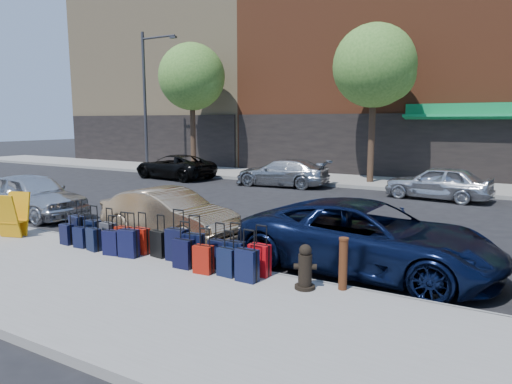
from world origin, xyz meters
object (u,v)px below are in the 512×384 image
Objects in this scene: tree_center at (377,68)px; car_near_2 at (368,237)px; display_rack at (12,215)px; car_far_0 at (175,167)px; tree_left at (194,79)px; bollard at (343,263)px; streetlight at (147,93)px; car_far_2 at (438,183)px; suitcase_front_5 at (159,244)px; car_near_0 at (33,195)px; car_far_1 at (282,173)px; fire_hydrant at (305,268)px; car_near_1 at (169,214)px.

car_near_2 is (3.40, -12.61, -4.70)m from tree_center.
car_far_0 is (-4.85, 12.02, -0.05)m from display_rack.
tree_left reaches higher than display_rack.
tree_left is 20.44m from bollard.
streetlight is 2.05× the size of car_far_2.
suitcase_front_5 is 1.00× the size of bollard.
bollard is 0.22× the size of car_near_0.
car_far_0 reaches higher than display_rack.
streetlight is 16.92m from display_rack.
car_far_1 is at bearing -19.83° from tree_left.
car_far_1 reaches higher than bollard.
car_far_1 is (-6.43, 11.96, 0.13)m from fire_hydrant.
display_rack is at bearing 130.68° from car_near_1.
car_near_0 is at bearing 171.60° from bollard.
display_rack reaches higher than fire_hydrant.
streetlight reaches higher than fire_hydrant.
fire_hydrant is 10.37m from car_near_0.
suitcase_front_5 is (-0.59, -14.28, -4.98)m from tree_center.
tree_left is 8.77m from car_far_1.
tree_center is 6.47m from car_far_1.
car_near_1 is at bearing -98.29° from tree_center.
car_near_1 reaches higher than display_rack.
tree_center is at bearing 2.98° from streetlight.
car_near_1 is at bearing -55.28° from tree_left.
tree_center is at bearing 76.59° from fire_hydrant.
streetlight is 1.56× the size of car_near_2.
car_near_1 is at bearing -45.50° from streetlight.
car_near_1 is 12.60m from car_far_0.
display_rack is at bearing -108.47° from tree_center.
bollard is 0.18× the size of car_near_2.
streetlight reaches higher than display_rack.
tree_left is at bearing 13.39° from streetlight.
car_near_1 is at bearing 162.56° from bollard.
car_far_1 reaches higher than display_rack.
suitcase_front_5 reaches higher than fire_hydrant.
fire_hydrant is at bearing -14.96° from display_rack.
car_near_0 reaches higher than display_rack.
bollard is at bearing -13.15° from display_rack.
bollard is at bearing 9.58° from suitcase_front_5.
tree_center is 6.67× the size of display_rack.
display_rack is 0.28× the size of car_near_1.
streetlight is at bearing 141.46° from suitcase_front_5.
tree_left is at bearing 51.37° from car_near_2.
tree_left and tree_center have the same top height.
tree_center is 13.52m from car_near_1.
car_far_2 reaches higher than car_far_0.
car_far_0 is at bearing -75.46° from tree_left.
tree_left reaches higher than car_far_0.
suitcase_front_5 is 3.45m from fire_hydrant.
suitcase_front_5 is at bearing 44.65° from car_far_0.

